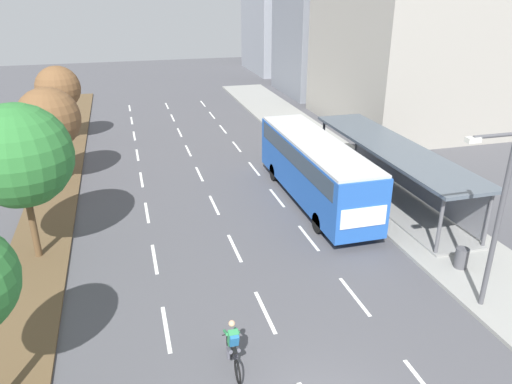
# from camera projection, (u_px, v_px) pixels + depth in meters

# --- Properties ---
(median_strip) EXTENTS (2.60, 52.00, 0.12)m
(median_strip) POSITION_uv_depth(u_px,v_px,m) (57.00, 184.00, 28.40)
(median_strip) COLOR brown
(median_strip) RESTS_ON ground
(sidewalk_right) EXTENTS (4.50, 52.00, 0.15)m
(sidewalk_right) POSITION_uv_depth(u_px,v_px,m) (335.00, 157.00, 32.71)
(sidewalk_right) COLOR gray
(sidewalk_right) RESTS_ON ground
(lane_divider_left) EXTENTS (0.14, 45.34, 0.01)m
(lane_divider_left) POSITION_uv_depth(u_px,v_px,m) (144.00, 195.00, 27.10)
(lane_divider_left) COLOR white
(lane_divider_left) RESTS_ON ground
(lane_divider_center) EXTENTS (0.14, 45.34, 0.01)m
(lane_divider_center) POSITION_uv_depth(u_px,v_px,m) (206.00, 188.00, 27.96)
(lane_divider_center) COLOR white
(lane_divider_center) RESTS_ON ground
(lane_divider_right) EXTENTS (0.14, 45.34, 0.01)m
(lane_divider_right) POSITION_uv_depth(u_px,v_px,m) (265.00, 182.00, 28.82)
(lane_divider_right) COLOR white
(lane_divider_right) RESTS_ON ground
(bus_shelter) EXTENTS (2.90, 13.35, 2.86)m
(bus_shelter) POSITION_uv_depth(u_px,v_px,m) (394.00, 166.00, 26.02)
(bus_shelter) COLOR gray
(bus_shelter) RESTS_ON sidewalk_right
(bus) EXTENTS (2.54, 11.29, 3.37)m
(bus) POSITION_uv_depth(u_px,v_px,m) (315.00, 165.00, 25.54)
(bus) COLOR #2356B2
(bus) RESTS_ON ground
(cyclist) EXTENTS (0.46, 1.82, 1.71)m
(cyclist) POSITION_uv_depth(u_px,v_px,m) (233.00, 348.00, 14.52)
(cyclist) COLOR black
(cyclist) RESTS_ON ground
(median_tree_second) EXTENTS (4.15, 4.15, 6.55)m
(median_tree_second) POSITION_uv_depth(u_px,v_px,m) (19.00, 156.00, 19.05)
(median_tree_second) COLOR brown
(median_tree_second) RESTS_ON median_strip
(median_tree_third) EXTENTS (3.45, 3.45, 5.56)m
(median_tree_third) POSITION_uv_depth(u_px,v_px,m) (49.00, 119.00, 26.88)
(median_tree_third) COLOR brown
(median_tree_third) RESTS_ON median_strip
(median_tree_fourth) EXTENTS (3.10, 3.10, 5.47)m
(median_tree_fourth) POSITION_uv_depth(u_px,v_px,m) (58.00, 88.00, 34.34)
(median_tree_fourth) COLOR brown
(median_tree_fourth) RESTS_ON median_strip
(streetlight) EXTENTS (1.91, 0.24, 6.50)m
(streetlight) POSITION_uv_depth(u_px,v_px,m) (496.00, 210.00, 16.12)
(streetlight) COLOR #4C4C51
(streetlight) RESTS_ON sidewalk_right
(trash_bin) EXTENTS (0.52, 0.52, 0.85)m
(trash_bin) POSITION_uv_depth(u_px,v_px,m) (461.00, 258.00, 19.73)
(trash_bin) COLOR #4C4C51
(trash_bin) RESTS_ON sidewalk_right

